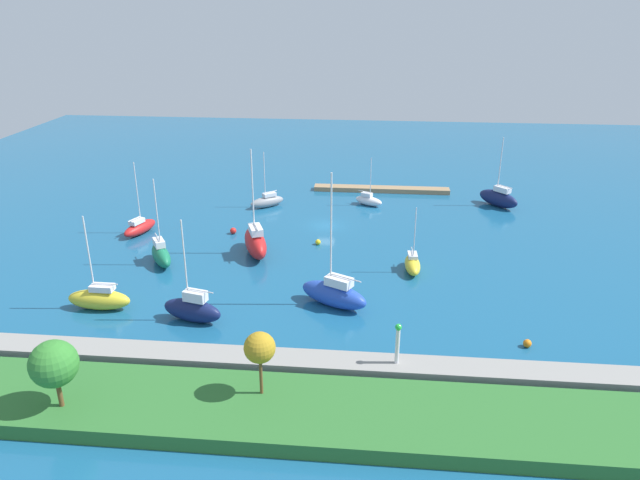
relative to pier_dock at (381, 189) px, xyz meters
The scene contains 20 objects.
water 18.74m from the pier_dock, 65.17° to the left, with size 160.00×160.00×0.00m, color #19567F.
pier_dock is the anchor object (origin of this frame).
breakwater 53.28m from the pier_dock, 81.51° to the left, with size 64.35×2.82×1.44m, color gray.
shoreline_park 59.55m from the pier_dock, 82.41° to the left, with size 57.97×8.46×1.28m, color #2D6B2D.
harbor_beacon 52.81m from the pier_dock, 91.26° to the left, with size 0.56×0.56×3.73m.
park_tree_center 58.65m from the pier_dock, 80.68° to the left, with size 2.45×2.45×5.37m.
park_tree_mideast 65.48m from the pier_dock, 68.17° to the left, with size 3.58×3.58×5.53m.
sailboat_yellow_east_end 31.49m from the pier_dock, 96.55° to the left, with size 2.02×5.10×8.07m.
sailboat_red_mid_basin 40.05m from the pier_dock, 34.34° to the left, with size 3.77×6.25×10.02m.
sailboat_navy_inner_mooring 19.07m from the pier_dock, 161.50° to the left, with size 6.17×6.48×10.80m.
sailboat_blue_off_beacon 40.90m from the pier_dock, 82.96° to the left, with size 7.97×5.75×14.40m.
sailboat_green_lone_north 41.70m from the pier_dock, 50.19° to the left, with size 4.80×6.14×10.82m.
sailboat_gray_west_end 20.18m from the pier_dock, 28.79° to the left, with size 5.49×4.81×8.74m.
sailboat_white_near_pier 7.67m from the pier_dock, 74.65° to the left, with size 4.81×3.64×7.62m.
sailboat_yellow_far_south 52.45m from the pier_dock, 56.20° to the left, with size 6.66×2.14×10.25m.
sailboat_red_lone_south 32.33m from the pier_dock, 60.69° to the left, with size 5.11×8.24×13.45m.
sailboat_navy_far_north 48.88m from the pier_dock, 67.34° to the left, with size 6.58×3.37×10.75m.
mooring_buoy_yellow 25.53m from the pier_dock, 70.98° to the left, with size 0.73×0.73×0.73m, color yellow.
mooring_buoy_orange 48.73m from the pier_dock, 105.95° to the left, with size 0.77×0.77×0.77m, color orange.
mooring_buoy_red 29.51m from the pier_dock, 46.47° to the left, with size 0.88×0.88×0.88m, color red.
Camera 1 is at (-6.57, 78.20, 29.83)m, focal length 33.04 mm.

